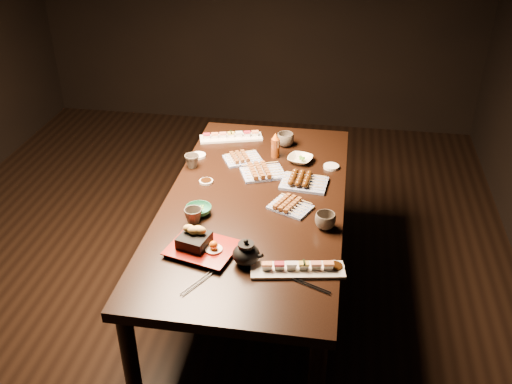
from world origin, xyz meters
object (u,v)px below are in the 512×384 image
yakitori_plate_center (263,170)px  yakitori_plate_right (290,204)px  tempura_tray (202,242)px  teacup_far_left (192,161)px  condiment_bottle (275,145)px  sushi_platter_far (231,135)px  teacup_mid_right (325,221)px  yakitori_plate_left (243,156)px  sushi_platter_near (298,267)px  teapot (246,252)px  teacup_far_right (285,140)px  dining_table (255,259)px  edamame_bowl_cream (300,159)px  teacup_near_left (193,216)px  edamame_bowl_green (199,210)px

yakitori_plate_center → yakitori_plate_right: bearing=-82.1°
tempura_tray → teacup_far_left: tempura_tray is taller
teacup_far_left → condiment_bottle: bearing=24.4°
yakitori_plate_right → yakitori_plate_center: bearing=144.8°
sushi_platter_far → teacup_mid_right: size_ratio=3.87×
yakitori_plate_center → yakitori_plate_left: 0.20m
yakitori_plate_left → tempura_tray: 0.87m
sushi_platter_near → sushi_platter_far: size_ratio=1.04×
sushi_platter_far → teacup_mid_right: (0.62, -0.87, 0.02)m
teacup_mid_right → teapot: teapot is taller
yakitori_plate_right → sushi_platter_far: bearing=146.0°
teacup_mid_right → condiment_bottle: bearing=115.7°
yakitori_plate_right → teacup_far_right: bearing=123.3°
tempura_tray → teacup_far_right: size_ratio=2.86×
sushi_platter_far → teacup_far_left: bearing=53.6°
dining_table → teacup_mid_right: bearing=-30.5°
tempura_tray → teacup_far_right: 1.12m
yakitori_plate_left → teapot: 0.94m
edamame_bowl_cream → teapot: size_ratio=0.98×
edamame_bowl_cream → teacup_far_right: 0.22m
edamame_bowl_cream → condiment_bottle: bearing=163.9°
yakitori_plate_right → teacup_near_left: size_ratio=2.29×
teacup_near_left → teacup_mid_right: 0.62m
teacup_mid_right → teapot: bearing=-134.9°
tempura_tray → teacup_mid_right: size_ratio=2.94×
teacup_mid_right → edamame_bowl_green: bearing=178.0°
sushi_platter_near → sushi_platter_far: bearing=103.5°
teapot → yakitori_plate_right: bearing=88.3°
sushi_platter_far → condiment_bottle: size_ratio=2.51×
teacup_near_left → teacup_far_right: 0.95m
sushi_platter_far → teapot: teapot is taller
teacup_mid_right → yakitori_plate_left: bearing=129.8°
edamame_bowl_cream → tempura_tray: 0.97m
teacup_far_right → dining_table: bearing=-97.2°
yakitori_plate_left → edamame_bowl_green: (-0.11, -0.58, -0.01)m
teacup_far_left → edamame_bowl_green: bearing=-71.6°
teacup_near_left → yakitori_plate_right: bearing=25.0°
sushi_platter_near → teacup_mid_right: teacup_mid_right is taller
dining_table → yakitori_plate_left: 0.59m
edamame_bowl_cream → teacup_far_left: 0.61m
tempura_tray → teacup_mid_right: 0.59m
yakitori_plate_left → teacup_near_left: size_ratio=2.37×
teacup_far_right → teacup_far_left: bearing=-144.0°
teacup_far_left → condiment_bottle: condiment_bottle is taller
yakitori_plate_right → teacup_far_left: (-0.59, 0.34, 0.01)m
yakitori_plate_left → teacup_far_left: bearing=178.0°
dining_table → edamame_bowl_cream: (0.19, 0.45, 0.39)m
dining_table → tempura_tray: tempura_tray is taller
yakitori_plate_center → teacup_near_left: (-0.25, -0.52, 0.01)m
edamame_bowl_green → edamame_bowl_cream: 0.75m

